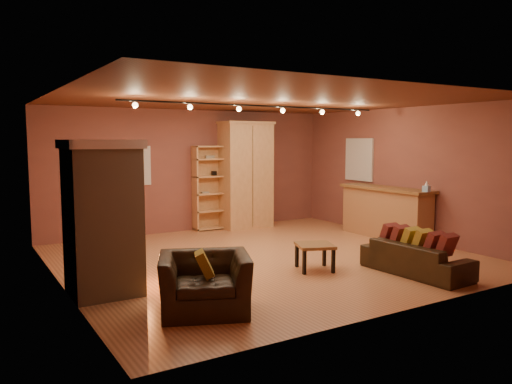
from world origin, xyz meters
TOP-DOWN VIEW (x-y plane):
  - floor at (0.00, 0.00)m, footprint 7.00×7.00m
  - ceiling at (0.00, 0.00)m, footprint 7.00×7.00m
  - back_wall at (0.00, 3.25)m, footprint 7.00×0.02m
  - left_wall at (-3.50, 0.00)m, footprint 0.02×6.50m
  - right_wall at (3.50, 0.00)m, footprint 0.02×6.50m
  - fireplace at (-3.04, -0.60)m, footprint 1.01×0.98m
  - back_window at (-1.30, 3.23)m, footprint 0.56×0.04m
  - bookcase at (0.37, 3.14)m, footprint 0.81×0.31m
  - armoire at (1.25, 2.93)m, footprint 1.25×0.71m
  - bar_counter at (3.20, 0.25)m, footprint 0.62×2.30m
  - tissue_box at (3.15, -0.86)m, footprint 0.13×0.13m
  - right_window at (3.47, 1.40)m, footprint 0.05×0.90m
  - loveseat at (1.41, -2.15)m, footprint 0.58×1.77m
  - armchair at (-2.18, -1.99)m, footprint 1.29×1.08m
  - coffee_table at (0.20, -1.13)m, footprint 0.74×0.74m
  - track_rail at (0.00, 0.20)m, footprint 5.20×0.09m

SIDE VIEW (x-z plane):
  - floor at x=0.00m, z-range 0.00..0.00m
  - loveseat at x=1.41m, z-range -0.01..0.74m
  - coffee_table at x=0.20m, z-range 0.15..0.58m
  - armchair at x=-2.18m, z-range 0.00..0.96m
  - bar_counter at x=3.20m, z-range 0.01..1.11m
  - bookcase at x=0.37m, z-range 0.02..2.00m
  - fireplace at x=-3.04m, z-range 0.00..2.12m
  - tissue_box at x=3.15m, z-range 1.08..1.30m
  - armoire at x=1.25m, z-range 0.00..2.55m
  - back_wall at x=0.00m, z-range 0.00..2.80m
  - left_wall at x=-3.50m, z-range 0.00..2.80m
  - right_wall at x=3.50m, z-range 0.00..2.80m
  - back_window at x=-1.30m, z-range 1.12..1.98m
  - right_window at x=3.47m, z-range 1.15..2.15m
  - track_rail at x=0.00m, z-range 2.62..2.75m
  - ceiling at x=0.00m, z-range 2.80..2.80m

